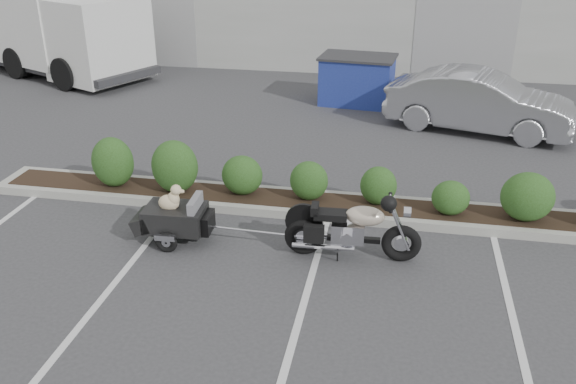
% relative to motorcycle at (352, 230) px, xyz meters
% --- Properties ---
extents(ground, '(90.00, 90.00, 0.00)m').
position_rel_motorcycle_xyz_m(ground, '(-1.70, -0.66, -0.47)').
color(ground, '#38383A').
rests_on(ground, ground).
extents(planter_kerb, '(12.00, 1.00, 0.15)m').
position_rel_motorcycle_xyz_m(planter_kerb, '(-0.70, 1.54, -0.40)').
color(planter_kerb, '#9E9E93').
rests_on(planter_kerb, ground).
extents(motorcycle, '(2.05, 0.69, 1.18)m').
position_rel_motorcycle_xyz_m(motorcycle, '(0.00, 0.00, 0.00)').
color(motorcycle, black).
rests_on(motorcycle, ground).
extents(pet_trailer, '(1.64, 0.91, 0.98)m').
position_rel_motorcycle_xyz_m(pet_trailer, '(-2.78, 0.02, -0.06)').
color(pet_trailer, black).
rests_on(pet_trailer, ground).
extents(sedan, '(4.50, 2.54, 1.41)m').
position_rel_motorcycle_xyz_m(sedan, '(2.37, 6.43, 0.23)').
color(sedan, '#B3B3BA').
rests_on(sedan, ground).
extents(dumpster, '(2.09, 1.54, 1.29)m').
position_rel_motorcycle_xyz_m(dumpster, '(-0.64, 8.18, 0.18)').
color(dumpster, navy).
rests_on(dumpster, ground).
extents(delivery_truck, '(7.75, 5.26, 3.41)m').
position_rel_motorcycle_xyz_m(delivery_truck, '(-10.62, 9.92, 1.17)').
color(delivery_truck, silver).
rests_on(delivery_truck, ground).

